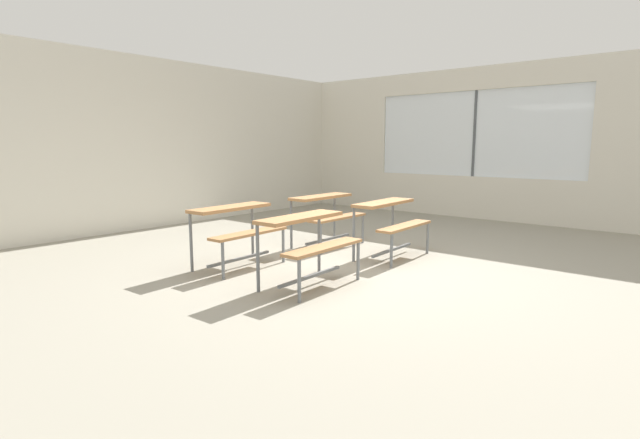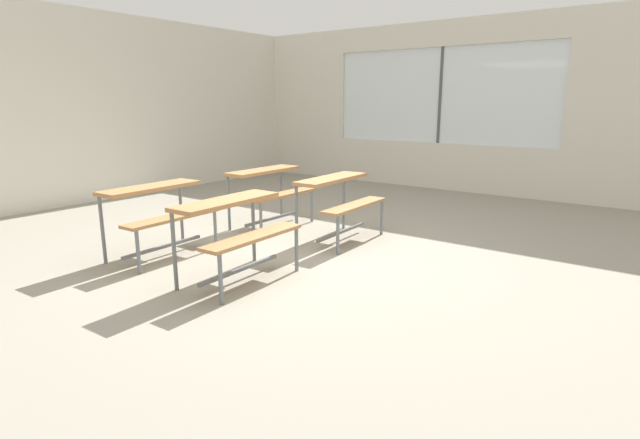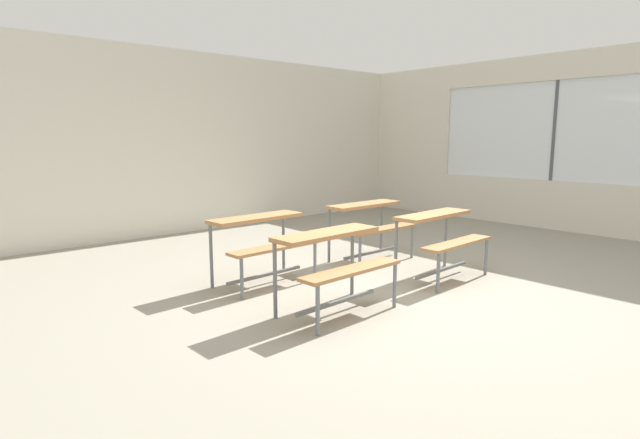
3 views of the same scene
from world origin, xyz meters
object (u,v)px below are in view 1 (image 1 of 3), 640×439
Objects in this scene: desk_bench_r1c0 at (237,221)px; desk_bench_r1c1 at (327,208)px; desk_bench_r0c0 at (308,233)px; desk_bench_r0c1 at (391,215)px.

desk_bench_r1c1 is (1.67, -0.05, 0.00)m from desk_bench_r1c0.
desk_bench_r0c0 is 1.00× the size of desk_bench_r0c1.
desk_bench_r0c0 and desk_bench_r1c0 have the same top height.
desk_bench_r1c1 is at bearing 85.98° from desk_bench_r0c1.
desk_bench_r1c0 is at bearing 86.32° from desk_bench_r0c0.
desk_bench_r1c0 is at bearing 142.27° from desk_bench_r0c1.
desk_bench_r0c1 and desk_bench_r1c0 have the same top height.
desk_bench_r0c0 is at bearing -146.16° from desk_bench_r1c1.
desk_bench_r1c1 is (0.04, 1.12, 0.00)m from desk_bench_r0c1.
desk_bench_r0c0 is 0.99× the size of desk_bench_r1c0.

